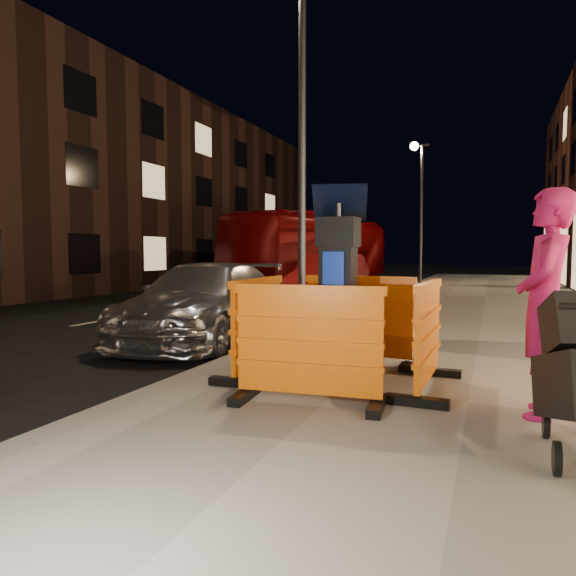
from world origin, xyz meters
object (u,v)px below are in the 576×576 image
at_px(barrier_back, 359,320).
at_px(barrier_bldgside, 428,336).
at_px(bus_doubledecker, 315,285).
at_px(car_silver, 205,339).
at_px(man, 545,303).
at_px(barrier_kerbside, 258,326).
at_px(car_red, 330,307).
at_px(barrier_front, 308,345).
at_px(parking_kiosk, 338,290).

height_order(barrier_back, barrier_bldgside, same).
height_order(barrier_bldgside, bus_doubledecker, bus_doubledecker).
height_order(car_silver, man, man).
bearing_deg(barrier_kerbside, car_red, 9.10).
xyz_separation_m(barrier_front, man, (1.96, 0.44, 0.42)).
xyz_separation_m(parking_kiosk, man, (1.96, -0.51, -0.02)).
bearing_deg(barrier_back, barrier_bldgside, -42.54).
bearing_deg(man, barrier_kerbside, -93.33).
bearing_deg(barrier_kerbside, barrier_bldgside, -92.54).
relative_size(barrier_back, bus_doubledecker, 0.12).
bearing_deg(car_silver, barrier_back, -34.16).
bearing_deg(car_red, barrier_back, -75.71).
bearing_deg(car_silver, bus_doubledecker, 94.10).
bearing_deg(bus_doubledecker, barrier_kerbside, -65.10).
bearing_deg(parking_kiosk, barrier_kerbside, 179.46).
relative_size(barrier_kerbside, car_silver, 0.30).
relative_size(car_red, man, 2.35).
bearing_deg(bus_doubledecker, parking_kiosk, -62.34).
relative_size(barrier_front, barrier_back, 1.00).
relative_size(parking_kiosk, barrier_back, 1.40).
distance_m(barrier_front, car_red, 10.00).
relative_size(barrier_front, man, 0.73).
height_order(car_red, bus_doubledecker, bus_doubledecker).
xyz_separation_m(barrier_back, barrier_bldgside, (0.95, -0.95, 0.00)).
relative_size(barrier_front, barrier_kerbside, 1.00).
relative_size(car_silver, bus_doubledecker, 0.39).
relative_size(parking_kiosk, barrier_front, 1.40).
relative_size(barrier_front, bus_doubledecker, 0.12).
xyz_separation_m(parking_kiosk, car_red, (-2.73, 8.65, -1.14)).
xyz_separation_m(barrier_front, barrier_back, (0.00, 1.90, 0.00)).
bearing_deg(parking_kiosk, barrier_back, 89.46).
xyz_separation_m(barrier_back, bus_doubledecker, (-6.32, 16.85, -0.70)).
distance_m(barrier_front, man, 2.06).
bearing_deg(barrier_bldgside, barrier_back, 46.46).
xyz_separation_m(parking_kiosk, barrier_bldgside, (0.95, -0.00, -0.44)).
bearing_deg(man, barrier_front, -70.77).
bearing_deg(barrier_back, barrier_kerbside, -132.54).
relative_size(bus_doubledecker, man, 6.14).
xyz_separation_m(barrier_bldgside, man, (1.01, -0.51, 0.42)).
relative_size(barrier_back, car_silver, 0.30).
distance_m(barrier_back, car_red, 8.20).
relative_size(parking_kiosk, barrier_bldgside, 1.40).
height_order(barrier_kerbside, man, man).
height_order(barrier_back, car_silver, barrier_back).
bearing_deg(barrier_kerbside, man, -102.44).
distance_m(car_red, man, 10.35).
height_order(barrier_front, barrier_back, same).
bearing_deg(car_red, man, -68.09).
bearing_deg(barrier_bldgside, bus_doubledecker, 23.66).
bearing_deg(barrier_back, barrier_front, -87.54).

